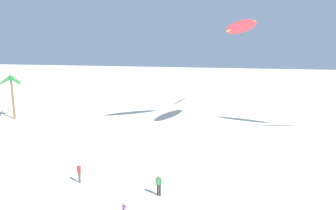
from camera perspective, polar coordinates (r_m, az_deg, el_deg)
The scene contains 5 objects.
palm_tree_2 at distance 51.95m, azimuth -26.36°, elevation 3.64°, with size 4.20×4.16×6.55m.
flying_kite_0 at distance 41.38m, azimuth 13.22°, elevation 13.65°, with size 5.58×12.55×14.75m.
flying_kite_3 at distance 53.74m, azimuth 12.67°, elevation 13.15°, with size 4.63×10.54×14.01m.
person_foreground_walker at distance 24.14m, azimuth -1.66°, elevation -14.04°, with size 0.51×0.21×1.64m.
person_far_watcher at distance 27.11m, azimuth -15.64°, elevation -11.55°, with size 0.48×0.30×1.65m.
Camera 1 is at (3.32, 4.51, 11.15)m, focal length 33.91 mm.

